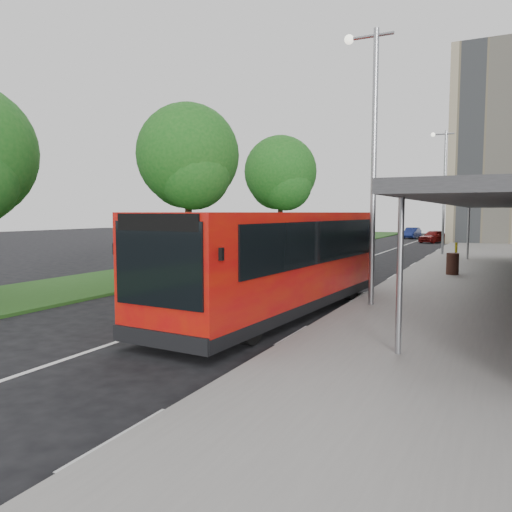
{
  "coord_description": "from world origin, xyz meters",
  "views": [
    {
      "loc": [
        7.62,
        -12.77,
        2.89
      ],
      "look_at": [
        0.6,
        1.5,
        1.5
      ],
      "focal_mm": 35.0,
      "sensor_mm": 36.0,
      "label": 1
    }
  ],
  "objects": [
    {
      "name": "tree_far",
      "position": [
        -7.01,
        21.05,
        5.48
      ],
      "size": [
        5.28,
        5.28,
        8.48
      ],
      "color": "#362615",
      "rests_on": "ground"
    },
    {
      "name": "lamp_post_far",
      "position": [
        4.12,
        22.0,
        4.72
      ],
      "size": [
        1.44,
        0.28,
        8.0
      ],
      "color": "gray",
      "rests_on": "pavement"
    },
    {
      "name": "kerb_dashes",
      "position": [
        3.3,
        19.0,
        0.01
      ],
      "size": [
        0.12,
        56.0,
        0.01
      ],
      "color": "silver",
      "rests_on": "ground"
    },
    {
      "name": "bus_main",
      "position": [
        1.95,
        0.13,
        1.49
      ],
      "size": [
        3.25,
        10.37,
        2.9
      ],
      "rotation": [
        0.0,
        0.0,
        -0.06
      ],
      "color": "#B01D09",
      "rests_on": "ground"
    },
    {
      "name": "bus_second",
      "position": [
        -0.98,
        4.64,
        1.46
      ],
      "size": [
        2.73,
        10.08,
        2.84
      ],
      "rotation": [
        0.0,
        0.0,
        0.01
      ],
      "color": "#B01D09",
      "rests_on": "ground"
    },
    {
      "name": "lamp_post_near",
      "position": [
        4.12,
        2.0,
        4.72
      ],
      "size": [
        1.44,
        0.28,
        8.0
      ],
      "color": "gray",
      "rests_on": "pavement"
    },
    {
      "name": "pavement",
      "position": [
        6.0,
        20.0,
        0.07
      ],
      "size": [
        5.0,
        80.0,
        0.15
      ],
      "primitive_type": "cube",
      "color": "gray",
      "rests_on": "ground"
    },
    {
      "name": "lane_centre_line",
      "position": [
        0.0,
        15.0,
        0.01
      ],
      "size": [
        0.12,
        70.0,
        0.01
      ],
      "primitive_type": "cube",
      "color": "silver",
      "rests_on": "ground"
    },
    {
      "name": "car_far",
      "position": [
        -1.32,
        44.92,
        0.61
      ],
      "size": [
        1.61,
        3.78,
        1.21
      ],
      "primitive_type": "imported",
      "rotation": [
        0.0,
        0.0,
        -0.09
      ],
      "color": "navy",
      "rests_on": "ground"
    },
    {
      "name": "bollard",
      "position": [
        5.24,
        19.36,
        0.62
      ],
      "size": [
        0.18,
        0.18,
        0.95
      ],
      "primitive_type": "cylinder",
      "rotation": [
        0.0,
        0.0,
        -0.19
      ],
      "color": "yellow",
      "rests_on": "pavement"
    },
    {
      "name": "tree_mid",
      "position": [
        -7.01,
        9.05,
        5.48
      ],
      "size": [
        5.28,
        5.28,
        8.48
      ],
      "color": "#362615",
      "rests_on": "ground"
    },
    {
      "name": "litter_bin",
      "position": [
        5.75,
        10.72,
        0.63
      ],
      "size": [
        0.65,
        0.65,
        0.95
      ],
      "primitive_type": "cylinder",
      "rotation": [
        0.0,
        0.0,
        0.26
      ],
      "color": "#361D16",
      "rests_on": "pavement"
    },
    {
      "name": "ground",
      "position": [
        0.0,
        0.0,
        0.0
      ],
      "size": [
        120.0,
        120.0,
        0.0
      ],
      "primitive_type": "plane",
      "color": "black",
      "rests_on": "ground"
    },
    {
      "name": "grass_verge",
      "position": [
        -7.0,
        20.0,
        0.05
      ],
      "size": [
        5.0,
        80.0,
        0.1
      ],
      "primitive_type": "cube",
      "color": "#204315",
      "rests_on": "ground"
    },
    {
      "name": "car_near",
      "position": [
        1.85,
        37.43,
        0.62
      ],
      "size": [
        2.71,
        3.9,
        1.23
      ],
      "primitive_type": "imported",
      "rotation": [
        0.0,
        0.0,
        -0.38
      ],
      "color": "#630E0E",
      "rests_on": "ground"
    }
  ]
}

